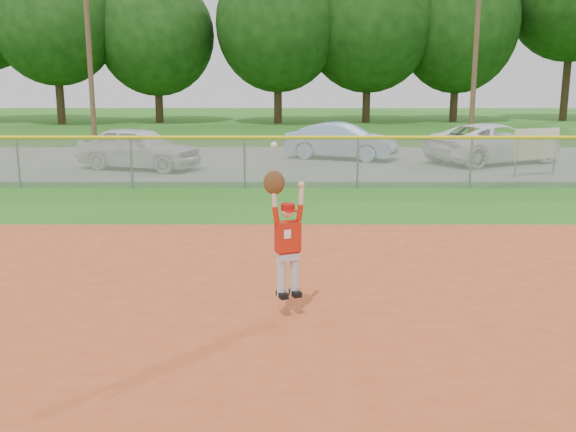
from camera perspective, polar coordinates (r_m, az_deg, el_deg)
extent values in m
plane|color=#246016|center=(9.42, -7.97, -7.87)|extent=(120.00, 120.00, 0.00)
cube|color=#AC421F|center=(6.71, -11.63, -16.50)|extent=(24.00, 16.00, 0.04)
cube|color=slate|center=(24.99, -2.93, 4.87)|extent=(44.00, 10.00, 0.03)
imported|color=silver|center=(23.32, -13.10, 5.92)|extent=(4.74, 3.12, 1.50)
imported|color=#81A2C1|center=(25.61, 4.78, 6.65)|extent=(4.56, 3.00, 1.42)
imported|color=white|center=(25.64, 17.89, 6.18)|extent=(5.87, 4.56, 1.48)
cylinder|color=gray|center=(21.95, 19.60, 4.68)|extent=(0.06, 0.06, 1.20)
cylinder|color=gray|center=(23.03, 22.60, 4.78)|extent=(0.06, 0.06, 1.20)
cube|color=#FAF2CC|center=(22.43, 21.23, 6.00)|extent=(1.68, 0.72, 1.00)
cube|color=gray|center=(18.96, -3.88, 4.74)|extent=(40.00, 0.03, 1.50)
cylinder|color=yellow|center=(18.88, -3.92, 6.99)|extent=(40.00, 0.10, 0.10)
cylinder|color=gray|center=(20.53, -22.84, 4.38)|extent=(0.06, 0.06, 1.50)
cylinder|color=gray|center=(19.48, -13.75, 4.61)|extent=(0.06, 0.06, 1.50)
cylinder|color=gray|center=(18.96, -3.88, 4.74)|extent=(0.06, 0.06, 1.50)
cylinder|color=gray|center=(19.02, 6.22, 4.72)|extent=(0.06, 0.06, 1.50)
cylinder|color=gray|center=(19.66, 15.95, 4.56)|extent=(0.06, 0.06, 1.50)
cylinder|color=#4C3823|center=(32.16, -17.27, 14.00)|extent=(0.24, 0.24, 9.00)
cylinder|color=#4C3823|center=(31.99, 16.36, 14.07)|extent=(0.24, 0.24, 9.00)
cylinder|color=#422D1C|center=(48.01, -19.63, 10.36)|extent=(0.56, 0.56, 4.43)
ellipsoid|color=#193F0F|center=(48.12, -20.01, 15.51)|extent=(8.01, 8.01, 7.88)
cylinder|color=#422D1C|center=(47.87, -11.42, 10.62)|extent=(0.56, 0.56, 4.11)
ellipsoid|color=#193F0F|center=(47.94, -11.63, 15.41)|extent=(8.19, 8.19, 8.39)
cylinder|color=#422D1C|center=(45.91, -0.90, 11.13)|extent=(0.56, 0.56, 4.64)
ellipsoid|color=#193F0F|center=(46.05, -0.92, 16.78)|extent=(8.57, 8.57, 9.43)
cylinder|color=#422D1C|center=(47.44, 7.01, 11.23)|extent=(0.56, 0.56, 4.89)
ellipsoid|color=#193F0F|center=(47.60, 7.16, 16.98)|extent=(9.41, 9.41, 10.28)
cylinder|color=#422D1C|center=(49.29, 14.59, 10.90)|extent=(0.56, 0.56, 4.78)
ellipsoid|color=#193F0F|center=(49.43, 14.89, 16.32)|extent=(8.62, 8.62, 10.06)
cylinder|color=#422D1C|center=(52.88, 23.49, 11.02)|extent=(0.56, 0.56, 5.99)
cylinder|color=silver|center=(8.64, -0.60, -5.52)|extent=(0.15, 0.15, 0.53)
cylinder|color=silver|center=(8.71, 0.57, -5.37)|extent=(0.15, 0.15, 0.53)
cube|color=black|center=(8.69, -0.52, -7.02)|extent=(0.18, 0.24, 0.07)
cube|color=black|center=(8.76, 0.65, -6.86)|extent=(0.18, 0.24, 0.07)
cube|color=silver|center=(8.59, -0.01, -3.55)|extent=(0.31, 0.25, 0.11)
cube|color=maroon|center=(8.58, -0.01, -3.13)|extent=(0.33, 0.26, 0.04)
cube|color=red|center=(8.52, -0.01, -1.82)|extent=(0.36, 0.28, 0.41)
cube|color=white|center=(8.41, -0.04, -1.63)|extent=(0.09, 0.04, 0.12)
sphere|color=beige|center=(8.45, -0.01, 0.47)|extent=(0.24, 0.24, 0.18)
cylinder|color=#AA100A|center=(8.44, -0.01, 0.82)|extent=(0.24, 0.24, 0.09)
cube|color=#AA100A|center=(8.36, 0.24, 0.45)|extent=(0.17, 0.15, 0.02)
cylinder|color=red|center=(8.39, -1.09, 0.12)|extent=(0.12, 0.11, 0.22)
cylinder|color=beige|center=(8.34, -1.23, 1.62)|extent=(0.10, 0.09, 0.24)
ellipsoid|color=#4C2D14|center=(8.30, -1.24, 3.00)|extent=(0.30, 0.22, 0.32)
sphere|color=white|center=(8.24, -1.26, 6.33)|extent=(0.11, 0.11, 0.08)
cylinder|color=red|center=(8.52, 1.05, 0.31)|extent=(0.12, 0.11, 0.22)
cylinder|color=beige|center=(8.48, 1.18, 1.80)|extent=(0.10, 0.09, 0.24)
sphere|color=beige|center=(8.46, 1.19, 2.80)|extent=(0.11, 0.11, 0.09)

